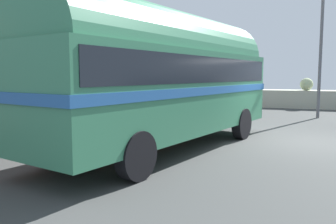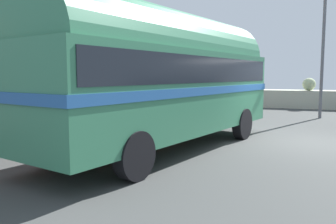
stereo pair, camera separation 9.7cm
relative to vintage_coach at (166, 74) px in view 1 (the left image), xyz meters
name	(u,v)px [view 1 (the left image)]	position (x,y,z in m)	size (l,w,h in m)	color
ground	(302,142)	(3.48, 2.40, -2.04)	(32.00, 26.00, 0.02)	#3A3D3C
breakwater	(303,96)	(3.64, 14.19, -1.32)	(31.36, 2.23, 2.44)	#AFB19C
vintage_coach	(166,74)	(0.00, 0.00, 0.00)	(4.35, 8.91, 3.70)	black
second_coach	(37,74)	(-4.49, 0.24, 0.00)	(3.38, 8.80, 3.70)	black
lamp_post	(320,50)	(4.16, 8.78, 1.12)	(0.62, 1.00, 5.54)	#5B5B60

